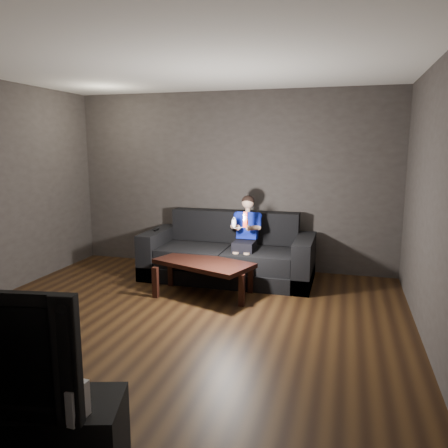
% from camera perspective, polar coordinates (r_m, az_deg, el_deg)
% --- Properties ---
extents(floor, '(5.00, 5.00, 0.00)m').
position_cam_1_polar(floor, '(4.75, -7.03, -13.31)').
color(floor, black).
rests_on(floor, ground).
extents(back_wall, '(5.00, 0.04, 2.70)m').
position_cam_1_polar(back_wall, '(6.75, 0.97, 5.62)').
color(back_wall, '#362F2E').
rests_on(back_wall, ground).
extents(right_wall, '(0.04, 5.00, 2.70)m').
position_cam_1_polar(right_wall, '(4.11, 26.58, 1.60)').
color(right_wall, '#362F2E').
rests_on(right_wall, ground).
extents(ceiling, '(5.00, 5.00, 0.02)m').
position_cam_1_polar(ceiling, '(4.43, -7.84, 20.66)').
color(ceiling, white).
rests_on(ceiling, back_wall).
extents(sofa, '(2.40, 1.04, 0.93)m').
position_cam_1_polar(sofa, '(6.30, 0.59, -4.38)').
color(sofa, black).
rests_on(sofa, floor).
extents(child, '(0.43, 0.52, 1.05)m').
position_cam_1_polar(child, '(6.07, 2.90, -0.72)').
color(child, black).
rests_on(child, sofa).
extents(wii_remote_red, '(0.06, 0.08, 0.21)m').
position_cam_1_polar(wii_remote_red, '(5.62, 2.79, 0.57)').
color(wii_remote_red, red).
rests_on(wii_remote_red, child).
extents(nunchuk_white, '(0.08, 0.10, 0.15)m').
position_cam_1_polar(nunchuk_white, '(5.67, 1.31, 0.20)').
color(nunchuk_white, silver).
rests_on(nunchuk_white, child).
extents(wii_remote_black, '(0.04, 0.14, 0.03)m').
position_cam_1_polar(wii_remote_black, '(6.50, -8.84, -0.75)').
color(wii_remote_black, black).
rests_on(wii_remote_black, sofa).
extents(coffee_table, '(1.36, 0.99, 0.45)m').
position_cam_1_polar(coffee_table, '(5.57, -2.67, -5.47)').
color(coffee_table, black).
rests_on(coffee_table, floor).
extents(wii_console, '(0.05, 0.15, 0.19)m').
position_cam_1_polar(wii_console, '(2.50, -18.52, -21.32)').
color(wii_console, silver).
rests_on(wii_console, media_console).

